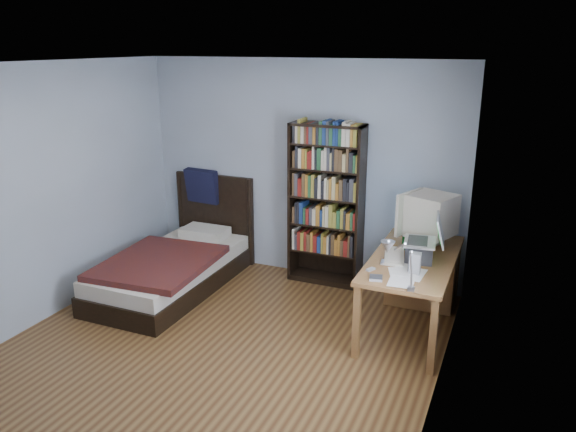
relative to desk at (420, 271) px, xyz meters
The scene contains 14 objects.
room 2.36m from the desk, 132.06° to the right, with size 4.20×4.24×2.50m.
desk is the anchor object (origin of this frame).
crt_monitor 0.61m from the desk, 21.01° to the left, with size 0.58×0.54×0.51m.
laptop 0.66m from the desk, 81.42° to the right, with size 0.41×0.40×0.45m.
desk_lamp 1.70m from the desk, 89.31° to the right, with size 0.21×0.46×0.54m.
keyboard 0.64m from the desk, 107.61° to the right, with size 0.18×0.45×0.03m, color beige.
speaker 0.92m from the desk, 84.47° to the right, with size 0.09×0.09×0.19m, color gray.
soda_can 0.47m from the desk, 115.16° to the right, with size 0.07×0.07×0.13m, color #083A08.
mouse 0.36m from the desk, 111.56° to the right, with size 0.07×0.12×0.04m, color silver.
phone_silver 0.80m from the desk, 107.53° to the right, with size 0.05×0.11×0.02m, color silver.
phone_grey 1.01m from the desk, 107.71° to the right, with size 0.04×0.08×0.02m, color gray.
external_drive 1.15m from the desk, 100.35° to the right, with size 0.11×0.11×0.02m, color gray.
bookshelf 1.28m from the desk, 165.11° to the left, with size 0.82×0.30×1.83m.
bed 2.70m from the desk, 169.25° to the right, with size 1.14×2.08×1.16m.
Camera 1 is at (2.34, -3.79, 2.66)m, focal length 35.00 mm.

